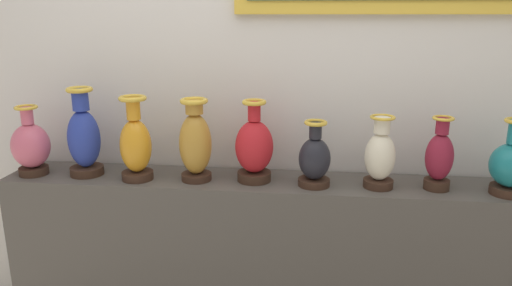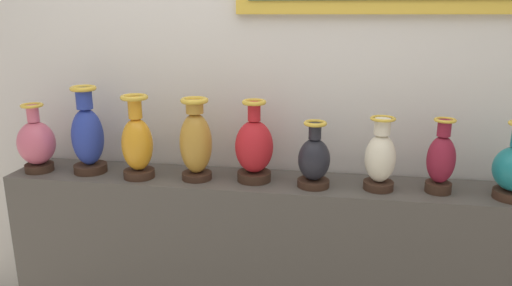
# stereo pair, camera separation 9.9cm
# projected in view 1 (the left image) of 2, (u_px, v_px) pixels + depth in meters

# --- Properties ---
(display_shelf) EXTENTS (2.41, 0.33, 0.87)m
(display_shelf) POSITION_uv_depth(u_px,v_px,m) (256.00, 262.00, 2.36)
(display_shelf) COLOR #4C4742
(display_shelf) RESTS_ON ground_plane
(back_wall) EXTENTS (4.21, 0.14, 2.97)m
(back_wall) POSITION_uv_depth(u_px,v_px,m) (265.00, 39.00, 2.30)
(back_wall) COLOR silver
(back_wall) RESTS_ON ground_plane
(vase_rose) EXTENTS (0.18, 0.18, 0.34)m
(vase_rose) POSITION_uv_depth(u_px,v_px,m) (31.00, 146.00, 2.29)
(vase_rose) COLOR #382319
(vase_rose) RESTS_ON display_shelf
(vase_cobalt) EXTENTS (0.16, 0.16, 0.43)m
(vase_cobalt) POSITION_uv_depth(u_px,v_px,m) (84.00, 138.00, 2.28)
(vase_cobalt) COLOR #382319
(vase_cobalt) RESTS_ON display_shelf
(vase_amber) EXTENTS (0.15, 0.15, 0.40)m
(vase_amber) POSITION_uv_depth(u_px,v_px,m) (136.00, 145.00, 2.22)
(vase_amber) COLOR #382319
(vase_amber) RESTS_ON display_shelf
(vase_ochre) EXTENTS (0.15, 0.15, 0.39)m
(vase_ochre) POSITION_uv_depth(u_px,v_px,m) (195.00, 143.00, 2.20)
(vase_ochre) COLOR #382319
(vase_ochre) RESTS_ON display_shelf
(vase_crimson) EXTENTS (0.18, 0.18, 0.38)m
(vase_crimson) POSITION_uv_depth(u_px,v_px,m) (254.00, 148.00, 2.20)
(vase_crimson) COLOR #382319
(vase_crimson) RESTS_ON display_shelf
(vase_onyx) EXTENTS (0.15, 0.15, 0.30)m
(vase_onyx) POSITION_uv_depth(u_px,v_px,m) (315.00, 159.00, 2.15)
(vase_onyx) COLOR #382319
(vase_onyx) RESTS_ON display_shelf
(vase_ivory) EXTENTS (0.13, 0.13, 0.33)m
(vase_ivory) POSITION_uv_depth(u_px,v_px,m) (380.00, 157.00, 2.12)
(vase_ivory) COLOR #382319
(vase_ivory) RESTS_ON display_shelf
(vase_burgundy) EXTENTS (0.12, 0.12, 0.33)m
(vase_burgundy) POSITION_uv_depth(u_px,v_px,m) (439.00, 158.00, 2.09)
(vase_burgundy) COLOR #382319
(vase_burgundy) RESTS_ON display_shelf
(vase_teal) EXTENTS (0.18, 0.18, 0.33)m
(vase_teal) POSITION_uv_depth(u_px,v_px,m) (512.00, 165.00, 2.03)
(vase_teal) COLOR #382319
(vase_teal) RESTS_ON display_shelf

